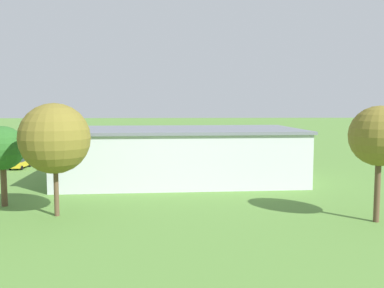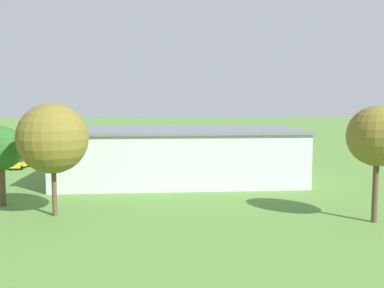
{
  "view_description": "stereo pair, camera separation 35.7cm",
  "coord_description": "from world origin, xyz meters",
  "views": [
    {
      "loc": [
        -1.88,
        88.56,
        9.63
      ],
      "look_at": [
        -5.32,
        13.48,
        2.44
      ],
      "focal_mm": 39.35,
      "sensor_mm": 36.0,
      "label": 1
    },
    {
      "loc": [
        -2.24,
        88.57,
        9.63
      ],
      "look_at": [
        -5.32,
        13.48,
        2.44
      ],
      "focal_mm": 39.35,
      "sensor_mm": 36.0,
      "label": 2
    }
  ],
  "objects": [
    {
      "name": "ground_plane",
      "position": [
        0.0,
        0.0,
        0.0
      ],
      "size": [
        400.0,
        400.0,
        0.0
      ],
      "primitive_type": "plane",
      "color": "#568438"
    },
    {
      "name": "person_beside_truck",
      "position": [
        -10.88,
        19.77,
        0.82
      ],
      "size": [
        0.41,
        0.41,
        1.65
      ],
      "color": "#72338C",
      "rests_on": "ground_plane"
    },
    {
      "name": "tree_near_perimeter_road",
      "position": [
        8.14,
        52.54,
        6.7
      ],
      "size": [
        6.0,
        6.0,
        9.71
      ],
      "color": "brown",
      "rests_on": "ground_plane"
    },
    {
      "name": "car_yellow",
      "position": [
        20.97,
        25.2,
        0.86
      ],
      "size": [
        2.07,
        4.6,
        1.67
      ],
      "color": "gold",
      "rests_on": "ground_plane"
    },
    {
      "name": "hangar",
      "position": [
        -2.72,
        35.92,
        3.29
      ],
      "size": [
        30.25,
        16.72,
        6.56
      ],
      "color": "silver",
      "rests_on": "ground_plane"
    },
    {
      "name": "tree_behind_hangar_right",
      "position": [
        -18.49,
        55.62,
        7.02
      ],
      "size": [
        4.87,
        4.87,
        9.5
      ],
      "color": "brown",
      "rests_on": "ground_plane"
    },
    {
      "name": "person_walking_on_apron",
      "position": [
        9.46,
        18.99,
        0.78
      ],
      "size": [
        0.43,
        0.43,
        1.58
      ],
      "color": "#B23333",
      "rests_on": "ground_plane"
    },
    {
      "name": "tree_by_windsock",
      "position": [
        14.04,
        48.77,
        5.47
      ],
      "size": [
        4.12,
        4.12,
        7.59
      ],
      "color": "brown",
      "rests_on": "ground_plane"
    },
    {
      "name": "car_red",
      "position": [
        13.26,
        23.66,
        0.84
      ],
      "size": [
        2.59,
        4.3,
        1.62
      ],
      "color": "red",
      "rests_on": "ground_plane"
    },
    {
      "name": "person_at_fence_line",
      "position": [
        -6.66,
        19.97,
        0.82
      ],
      "size": [
        0.51,
        0.51,
        1.65
      ],
      "color": "#B23333",
      "rests_on": "ground_plane"
    },
    {
      "name": "windsock",
      "position": [
        25.09,
        -18.83,
        5.97
      ],
      "size": [
        1.42,
        0.64,
        6.81
      ],
      "color": "silver",
      "rests_on": "ground_plane"
    },
    {
      "name": "biplane",
      "position": [
        -7.14,
        2.77,
        2.97
      ],
      "size": [
        8.95,
        6.74,
        3.85
      ],
      "color": "yellow"
    },
    {
      "name": "person_by_parked_cars",
      "position": [
        5.42,
        20.95,
        0.89
      ],
      "size": [
        0.49,
        0.49,
        1.77
      ],
      "color": "#72338C",
      "rests_on": "ground_plane"
    }
  ]
}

